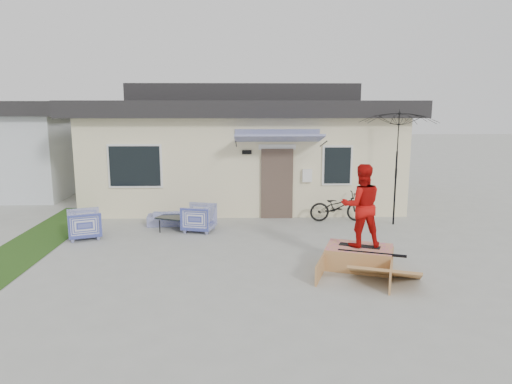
{
  "coord_description": "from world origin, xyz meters",
  "views": [
    {
      "loc": [
        -0.0,
        -9.33,
        3.38
      ],
      "look_at": [
        0.3,
        1.8,
        1.3
      ],
      "focal_mm": 32.85,
      "sensor_mm": 36.0,
      "label": 1
    }
  ],
  "objects_px": {
    "bicycle": "(338,203)",
    "skater": "(361,204)",
    "skateboard": "(360,245)",
    "armchair_left": "(85,223)",
    "patio_umbrella": "(396,164)",
    "armchair_right": "(199,216)",
    "loveseat": "(174,215)",
    "coffee_table": "(175,222)",
    "skate_ramp": "(359,257)"
  },
  "relations": [
    {
      "from": "bicycle",
      "to": "skateboard",
      "type": "height_order",
      "value": "bicycle"
    },
    {
      "from": "patio_umbrella",
      "to": "skater",
      "type": "relative_size",
      "value": 1.6
    },
    {
      "from": "armchair_left",
      "to": "patio_umbrella",
      "type": "relative_size",
      "value": 0.3
    },
    {
      "from": "coffee_table",
      "to": "skate_ramp",
      "type": "bearing_deg",
      "value": -36.53
    },
    {
      "from": "skate_ramp",
      "to": "skater",
      "type": "height_order",
      "value": "skater"
    },
    {
      "from": "skate_ramp",
      "to": "skateboard",
      "type": "xyz_separation_m",
      "value": [
        0.01,
        0.04,
        0.25
      ]
    },
    {
      "from": "skate_ramp",
      "to": "skater",
      "type": "xyz_separation_m",
      "value": [
        0.01,
        0.04,
        1.14
      ]
    },
    {
      "from": "skateboard",
      "to": "coffee_table",
      "type": "bearing_deg",
      "value": 167.36
    },
    {
      "from": "patio_umbrella",
      "to": "skater",
      "type": "bearing_deg",
      "value": -117.74
    },
    {
      "from": "skate_ramp",
      "to": "loveseat",
      "type": "bearing_deg",
      "value": 159.18
    },
    {
      "from": "skateboard",
      "to": "skater",
      "type": "distance_m",
      "value": 0.89
    },
    {
      "from": "loveseat",
      "to": "armchair_right",
      "type": "height_order",
      "value": "armchair_right"
    },
    {
      "from": "coffee_table",
      "to": "skater",
      "type": "bearing_deg",
      "value": -36.07
    },
    {
      "from": "coffee_table",
      "to": "skater",
      "type": "xyz_separation_m",
      "value": [
        4.34,
        -3.16,
        1.17
      ]
    },
    {
      "from": "bicycle",
      "to": "patio_umbrella",
      "type": "xyz_separation_m",
      "value": [
        1.52,
        -0.43,
        1.22
      ]
    },
    {
      "from": "loveseat",
      "to": "skater",
      "type": "height_order",
      "value": "skater"
    },
    {
      "from": "loveseat",
      "to": "skateboard",
      "type": "height_order",
      "value": "loveseat"
    },
    {
      "from": "armchair_right",
      "to": "skateboard",
      "type": "height_order",
      "value": "armchair_right"
    },
    {
      "from": "armchair_left",
      "to": "bicycle",
      "type": "height_order",
      "value": "bicycle"
    },
    {
      "from": "loveseat",
      "to": "skateboard",
      "type": "distance_m",
      "value": 5.76
    },
    {
      "from": "skateboard",
      "to": "skater",
      "type": "relative_size",
      "value": 0.49
    },
    {
      "from": "loveseat",
      "to": "coffee_table",
      "type": "height_order",
      "value": "loveseat"
    },
    {
      "from": "skater",
      "to": "armchair_left",
      "type": "bearing_deg",
      "value": -20.54
    },
    {
      "from": "armchair_right",
      "to": "coffee_table",
      "type": "distance_m",
      "value": 0.75
    },
    {
      "from": "coffee_table",
      "to": "skate_ramp",
      "type": "relative_size",
      "value": 0.43
    },
    {
      "from": "armchair_right",
      "to": "patio_umbrella",
      "type": "relative_size",
      "value": 0.29
    },
    {
      "from": "skater",
      "to": "loveseat",
      "type": "bearing_deg",
      "value": -40.2
    },
    {
      "from": "coffee_table",
      "to": "patio_umbrella",
      "type": "distance_m",
      "value": 6.4
    },
    {
      "from": "loveseat",
      "to": "armchair_left",
      "type": "relative_size",
      "value": 1.79
    },
    {
      "from": "armchair_left",
      "to": "armchair_right",
      "type": "distance_m",
      "value": 2.92
    },
    {
      "from": "armchair_left",
      "to": "coffee_table",
      "type": "bearing_deg",
      "value": -90.76
    },
    {
      "from": "loveseat",
      "to": "patio_umbrella",
      "type": "xyz_separation_m",
      "value": [
        6.29,
        -0.13,
        1.46
      ]
    },
    {
      "from": "bicycle",
      "to": "patio_umbrella",
      "type": "distance_m",
      "value": 2.0
    },
    {
      "from": "patio_umbrella",
      "to": "bicycle",
      "type": "bearing_deg",
      "value": 164.25
    },
    {
      "from": "armchair_right",
      "to": "patio_umbrella",
      "type": "height_order",
      "value": "patio_umbrella"
    },
    {
      "from": "patio_umbrella",
      "to": "skateboard",
      "type": "xyz_separation_m",
      "value": [
        -1.86,
        -3.53,
        -1.28
      ]
    },
    {
      "from": "loveseat",
      "to": "skate_ramp",
      "type": "xyz_separation_m",
      "value": [
        4.42,
        -3.7,
        -0.06
      ]
    },
    {
      "from": "skate_ramp",
      "to": "armchair_left",
      "type": "bearing_deg",
      "value": 178.89
    },
    {
      "from": "bicycle",
      "to": "skateboard",
      "type": "relative_size",
      "value": 1.96
    },
    {
      "from": "loveseat",
      "to": "patio_umbrella",
      "type": "height_order",
      "value": "patio_umbrella"
    },
    {
      "from": "armchair_left",
      "to": "bicycle",
      "type": "xyz_separation_m",
      "value": [
        6.84,
        1.61,
        0.12
      ]
    },
    {
      "from": "armchair_left",
      "to": "patio_umbrella",
      "type": "xyz_separation_m",
      "value": [
        8.37,
        1.18,
        1.34
      ]
    },
    {
      "from": "bicycle",
      "to": "skater",
      "type": "xyz_separation_m",
      "value": [
        -0.34,
        -3.96,
        0.83
      ]
    },
    {
      "from": "loveseat",
      "to": "coffee_table",
      "type": "xyz_separation_m",
      "value": [
        0.1,
        -0.5,
        -0.09
      ]
    },
    {
      "from": "loveseat",
      "to": "coffee_table",
      "type": "distance_m",
      "value": 0.52
    },
    {
      "from": "armchair_left",
      "to": "skateboard",
      "type": "height_order",
      "value": "armchair_left"
    },
    {
      "from": "patio_umbrella",
      "to": "skater",
      "type": "height_order",
      "value": "skater"
    },
    {
      "from": "coffee_table",
      "to": "patio_umbrella",
      "type": "xyz_separation_m",
      "value": [
        6.2,
        0.37,
        1.56
      ]
    },
    {
      "from": "skater",
      "to": "armchair_right",
      "type": "bearing_deg",
      "value": -39.71
    },
    {
      "from": "loveseat",
      "to": "armchair_left",
      "type": "bearing_deg",
      "value": 28.39
    }
  ]
}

